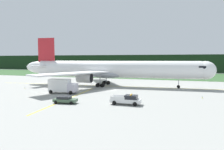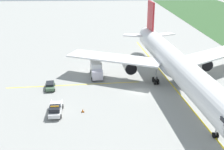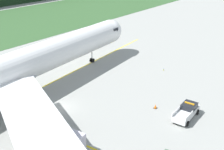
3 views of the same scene
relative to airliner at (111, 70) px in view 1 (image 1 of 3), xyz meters
name	(u,v)px [view 1 (image 1 of 3)]	position (x,y,z in m)	size (l,w,h in m)	color
ground	(110,90)	(2.07, -7.67, -5.13)	(320.00, 320.00, 0.00)	gray
grass_verge	(143,75)	(2.07, 47.02, -5.11)	(320.00, 46.39, 0.04)	#30542B
distant_tree_line	(152,63)	(2.07, 80.82, 0.49)	(288.00, 7.34, 11.25)	black
taxiway_centerline_main	(114,86)	(0.83, 0.06, -5.13)	(80.08, 0.30, 0.01)	yellow
taxiway_centerline_spur	(70,98)	(-2.35, -21.45, -5.13)	(28.98, 0.30, 0.01)	yellow
airliner	(111,70)	(0.00, 0.00, 0.00)	(59.70, 45.75, 15.35)	silver
ops_pickup_truck	(127,100)	(10.89, -23.79, -4.23)	(5.65, 2.39, 1.94)	silver
catering_truck	(62,86)	(-7.22, -16.58, -3.30)	(7.12, 3.14, 3.64)	silver
staff_car	(65,100)	(-0.56, -26.38, -4.43)	(4.58, 2.47, 1.30)	#425D45
apron_cone	(130,98)	(10.45, -19.06, -4.82)	(0.51, 0.51, 0.65)	black
taxiway_edge_light_east	(202,97)	(24.73, -13.05, -4.90)	(0.12, 0.12, 0.44)	yellow
taxiway_edge_light_west	(25,88)	(-21.55, -13.05, -4.90)	(0.12, 0.12, 0.44)	yellow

